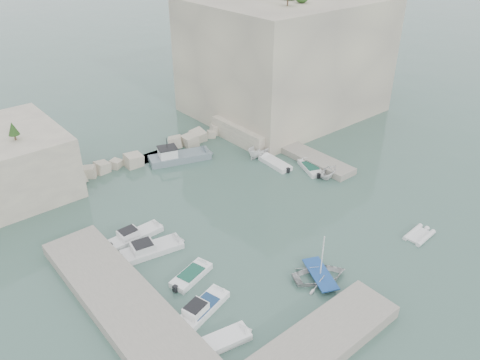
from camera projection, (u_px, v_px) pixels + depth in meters
ground at (278, 229)px, 46.80m from camera, size 400.00×400.00×0.00m
cliff_east at (285, 57)px, 70.62m from camera, size 26.00×22.00×17.00m
cliff_terrace at (256, 128)px, 65.37m from camera, size 8.00×10.00×2.50m
quay_west at (130, 311)px, 36.42m from camera, size 5.00×24.00×1.10m
quay_south at (300, 357)px, 32.66m from camera, size 18.00×4.00×1.10m
ledge_east at (300, 152)px, 60.75m from camera, size 3.00×16.00×0.80m
breakwater at (155, 151)px, 60.53m from camera, size 28.00×3.00×1.40m
motorboat_a at (137, 238)px, 45.54m from camera, size 5.80×1.87×1.40m
motorboat_b at (152, 252)px, 43.68m from camera, size 6.49×3.12×1.40m
motorboat_c at (191, 278)px, 40.58m from camera, size 4.73×2.80×0.70m
motorboat_d at (202, 311)px, 37.15m from camera, size 5.92×3.15×1.40m
motorboat_e at (226, 342)px, 34.54m from camera, size 4.21×2.36×0.70m
rowboat at (320, 278)px, 40.50m from camera, size 5.80×5.11×1.00m
inflatable_dinghy at (419, 237)px, 45.70m from camera, size 3.62×1.95×0.44m
tender_east_a at (328, 177)px, 55.88m from camera, size 4.10×3.73×1.86m
tender_east_b at (310, 170)px, 57.49m from camera, size 3.24×4.97×0.70m
tender_east_c at (275, 165)px, 58.56m from camera, size 2.03×5.32×0.70m
tender_east_d at (262, 155)px, 60.97m from camera, size 5.05×2.20×1.91m
work_boat at (180, 160)px, 59.69m from camera, size 8.85×5.06×2.20m
rowboat_mast at (322, 255)px, 39.20m from camera, size 0.10×0.10×4.20m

